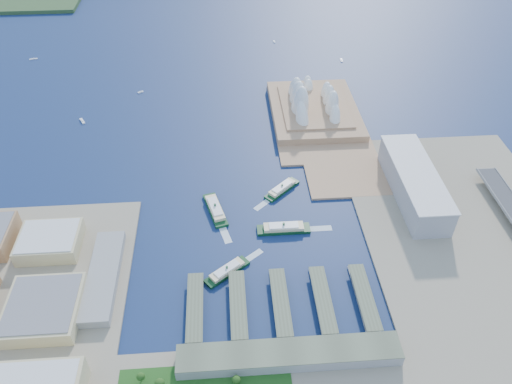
{
  "coord_description": "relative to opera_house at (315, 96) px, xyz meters",
  "views": [
    {
      "loc": [
        -31.99,
        -375.77,
        407.48
      ],
      "look_at": [
        0.96,
        80.44,
        18.0
      ],
      "focal_mm": 35.0,
      "sensor_mm": 36.0,
      "label": 1
    }
  ],
  "objects": [
    {
      "name": "boat_b",
      "position": [
        -273.88,
        87.43,
        -30.75
      ],
      "size": [
        9.5,
        7.73,
        2.49
      ],
      "primitive_type": null,
      "rotation": [
        0.0,
        0.0,
        2.15
      ],
      "color": "white",
      "rests_on": "ground"
    },
    {
      "name": "boat_d",
      "position": [
        -482.97,
        225.77,
        -30.81
      ],
      "size": [
        14.38,
        6.02,
        2.37
      ],
      "primitive_type": null,
      "rotation": [
        0.0,
        0.0,
        1.79
      ],
      "color": "white",
      "rests_on": "ground"
    },
    {
      "name": "peninsula",
      "position": [
        2.5,
        -20.0,
        -30.5
      ],
      "size": [
        135.0,
        220.0,
        3.0
      ],
      "primitive_type": "cube",
      "color": "#A67E5A",
      "rests_on": "ground"
    },
    {
      "name": "ferry_a",
      "position": [
        -154.0,
        -210.58,
        -26.25
      ],
      "size": [
        30.83,
        62.8,
        11.51
      ],
      "primitive_type": null,
      "rotation": [
        0.0,
        0.0,
        0.26
      ],
      "color": "#0E3819",
      "rests_on": "ground"
    },
    {
      "name": "boat_c",
      "position": [
        79.95,
        179.66,
        -30.59
      ],
      "size": [
        4.46,
        12.72,
        2.82
      ],
      "primitive_type": null,
      "rotation": [
        0.0,
        0.0,
        3.08
      ],
      "color": "white",
      "rests_on": "ground"
    },
    {
      "name": "west_buildings",
      "position": [
        -355.0,
        -350.0,
        -15.5
      ],
      "size": [
        200.0,
        280.0,
        27.0
      ],
      "primitive_type": null,
      "color": "#9F764F",
      "rests_on": "west_land"
    },
    {
      "name": "ferry_b",
      "position": [
        -69.56,
        -177.93,
        -26.94
      ],
      "size": [
        48.49,
        46.32,
        10.11
      ],
      "primitive_type": null,
      "rotation": [
        0.0,
        0.0,
        -0.82
      ],
      "color": "#0E3819",
      "rests_on": "ground"
    },
    {
      "name": "terminal_building",
      "position": [
        -90.0,
        -415.0,
        -23.0
      ],
      "size": [
        200.0,
        28.0,
        12.0
      ],
      "primitive_type": "cube",
      "color": "gray",
      "rests_on": "south_land"
    },
    {
      "name": "ferry_c",
      "position": [
        -142.58,
        -308.22,
        -26.99
      ],
      "size": [
        50.31,
        42.97,
        10.03
      ],
      "primitive_type": null,
      "rotation": [
        0.0,
        0.0,
        2.22
      ],
      "color": "#0E3819",
      "rests_on": "ground"
    },
    {
      "name": "ferry_d",
      "position": [
        -75.77,
        -249.08,
        -26.23
      ],
      "size": [
        61.08,
        15.61,
        11.55
      ],
      "primitive_type": null,
      "rotation": [
        0.0,
        0.0,
        1.57
      ],
      "color": "#0E3819",
      "rests_on": "ground"
    },
    {
      "name": "boat_e",
      "position": [
        -34.64,
        269.84,
        -30.85
      ],
      "size": [
        3.98,
        9.62,
        2.3
      ],
      "primitive_type": null,
      "rotation": [
        0.0,
        0.0,
        0.11
      ],
      "color": "white",
      "rests_on": "ground"
    },
    {
      "name": "toaster_building",
      "position": [
        90.0,
        -200.0,
        -11.5
      ],
      "size": [
        45.0,
        155.0,
        35.0
      ],
      "primitive_type": "cube",
      "color": "gray",
      "rests_on": "east_land"
    },
    {
      "name": "ferry_wharves",
      "position": [
        -91.0,
        -355.0,
        -27.35
      ],
      "size": [
        184.0,
        90.0,
        9.3
      ],
      "primitive_type": null,
      "color": "#525B44",
      "rests_on": "ground"
    },
    {
      "name": "opera_house",
      "position": [
        0.0,
        0.0,
        0.0
      ],
      "size": [
        134.0,
        180.0,
        58.0
      ],
      "primitive_type": null,
      "color": "white",
      "rests_on": "peninsula"
    },
    {
      "name": "east_land",
      "position": [
        135.0,
        -330.0,
        -30.5
      ],
      "size": [
        240.0,
        500.0,
        3.0
      ],
      "primitive_type": "cube",
      "color": "gray",
      "rests_on": "ground"
    },
    {
      "name": "ground",
      "position": [
        -105.0,
        -280.0,
        -32.0
      ],
      "size": [
        3000.0,
        3000.0,
        0.0
      ],
      "primitive_type": "plane",
      "color": "#0F1B47",
      "rests_on": "ground"
    },
    {
      "name": "boat_a",
      "position": [
        -352.66,
        4.28,
        -30.46
      ],
      "size": [
        11.06,
        15.94,
        3.08
      ],
      "primitive_type": null,
      "rotation": [
        0.0,
        0.0,
        0.49
      ],
      "color": "white",
      "rests_on": "ground"
    }
  ]
}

